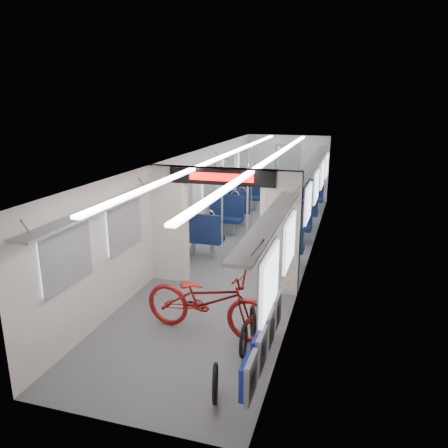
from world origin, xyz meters
name	(u,v)px	position (x,y,z in m)	size (l,w,h in m)	color
carriage	(245,192)	(0.00, -0.27, 1.50)	(12.00, 12.02, 2.31)	#515456
bicycle	(207,300)	(0.29, -3.81, 0.54)	(0.72, 2.07, 1.09)	maroon
flip_bench	(264,339)	(1.35, -4.73, 0.58)	(0.12, 2.07, 0.48)	gray
bike_hoop_a	(215,385)	(0.90, -5.32, 0.22)	(0.49, 0.49, 0.05)	black
bike_hoop_b	(243,342)	(0.98, -4.29, 0.21)	(0.48, 0.48, 0.05)	black
bike_hoop_c	(253,325)	(1.01, -3.82, 0.24)	(0.54, 0.54, 0.05)	black
seat_bay_near_left	(215,222)	(-0.93, 0.37, 0.57)	(0.95, 2.25, 1.15)	#0D193A
seat_bay_near_right	(289,231)	(0.93, 0.20, 0.54)	(0.91, 2.05, 1.09)	#0D193A
seat_bay_far_left	(243,199)	(-0.93, 3.22, 0.55)	(0.92, 2.14, 1.12)	#0D193A
seat_bay_far_right	(305,200)	(0.93, 3.48, 0.57)	(0.96, 2.29, 1.16)	#0D193A
stanchion_near_left	(222,217)	(-0.25, -1.23, 1.15)	(0.04, 0.04, 2.30)	silver
stanchion_near_right	(247,221)	(0.31, -1.37, 1.15)	(0.04, 0.04, 2.30)	silver
stanchion_far_left	(251,188)	(-0.40, 2.04, 1.15)	(0.04, 0.04, 2.30)	silver
stanchion_far_right	(277,190)	(0.34, 1.96, 1.15)	(0.04, 0.04, 2.30)	silver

